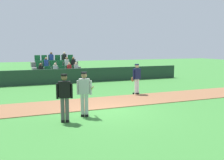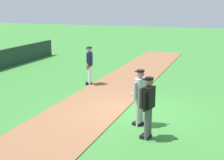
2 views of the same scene
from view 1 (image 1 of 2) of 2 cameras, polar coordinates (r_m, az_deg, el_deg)
The scene contains 7 objects.
ground_plane at distance 11.34m, azimuth -1.33°, elevation -6.68°, with size 80.00×80.00×0.00m, color #387A33.
infield_dirt_path at distance 12.80m, azimuth -3.92°, elevation -5.02°, with size 28.00×2.62×0.03m, color brown.
dugout_fence at distance 19.94m, azimuth -10.87°, elevation 0.81°, with size 20.00×0.16×1.09m, color #1E3828.
stadium_bleachers at distance 21.75m, azimuth -11.84°, elevation 1.55°, with size 3.90×2.95×2.30m.
batter_grey_jersey at distance 10.28m, azimuth -5.97°, elevation -2.66°, with size 0.61×0.80×1.76m.
umpire_home_plate at distance 9.62m, azimuth -10.25°, elevation -3.22°, with size 0.58×0.36×1.76m.
runner_navy_jersey at distance 15.05m, azimuth 5.34°, elevation 0.46°, with size 0.67×0.37×1.76m.
Camera 1 is at (-3.96, -10.27, 2.72)m, focal length 42.21 mm.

